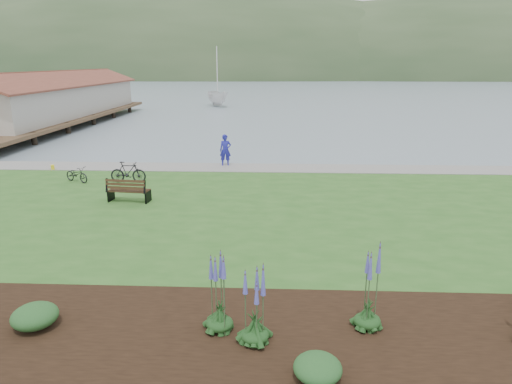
% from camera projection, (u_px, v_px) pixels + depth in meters
% --- Properties ---
extents(ground, '(600.00, 600.00, 0.00)m').
position_uv_depth(ground, '(219.00, 213.00, 19.68)').
color(ground, gray).
rests_on(ground, ground).
extents(lawn, '(34.00, 20.00, 0.40)m').
position_uv_depth(lawn, '(212.00, 224.00, 17.70)').
color(lawn, '#2B5C20').
rests_on(lawn, ground).
extents(shoreline_path, '(34.00, 2.20, 0.03)m').
position_uv_depth(shoreline_path, '(233.00, 168.00, 26.19)').
color(shoreline_path, gray).
rests_on(shoreline_path, lawn).
extents(garden_bed, '(24.00, 4.40, 0.04)m').
position_uv_depth(garden_bed, '(299.00, 338.00, 10.02)').
color(garden_bed, black).
rests_on(garden_bed, lawn).
extents(far_hillside, '(580.00, 80.00, 38.00)m').
position_uv_depth(far_hillside, '(321.00, 78.00, 182.11)').
color(far_hillside, '#324A2A').
rests_on(far_hillside, ground).
extents(pier_pavilion, '(8.00, 36.00, 5.40)m').
position_uv_depth(pier_pavilion, '(56.00, 99.00, 46.24)').
color(pier_pavilion, '#4C3826').
rests_on(pier_pavilion, ground).
extents(park_bench, '(1.84, 0.91, 1.10)m').
position_uv_depth(park_bench, '(128.00, 190.00, 19.66)').
color(park_bench, '#2F1F12').
rests_on(park_bench, lawn).
extents(person, '(0.86, 0.66, 2.16)m').
position_uv_depth(person, '(225.00, 147.00, 26.47)').
color(person, '#22239E').
rests_on(person, lawn).
extents(bicycle_a, '(1.19, 1.60, 0.80)m').
position_uv_depth(bicycle_a, '(77.00, 174.00, 23.02)').
color(bicycle_a, black).
rests_on(bicycle_a, lawn).
extents(bicycle_b, '(0.54, 1.80, 1.08)m').
position_uv_depth(bicycle_b, '(128.00, 172.00, 22.86)').
color(bicycle_b, black).
rests_on(bicycle_b, lawn).
extents(sailboat, '(13.42, 13.52, 26.79)m').
position_uv_depth(sailboat, '(218.00, 106.00, 66.66)').
color(sailboat, silver).
rests_on(sailboat, ground).
extents(pannier, '(0.25, 0.30, 0.28)m').
position_uv_depth(pannier, '(53.00, 167.00, 25.67)').
color(pannier, yellow).
rests_on(pannier, lawn).
extents(echium_0, '(0.62, 0.62, 1.93)m').
position_uv_depth(echium_0, '(255.00, 310.00, 9.65)').
color(echium_0, '#153B16').
rests_on(echium_0, garden_bed).
extents(echium_1, '(0.62, 0.62, 2.31)m').
position_uv_depth(echium_1, '(369.00, 292.00, 10.16)').
color(echium_1, '#153B16').
rests_on(echium_1, garden_bed).
extents(echium_4, '(0.62, 0.62, 2.26)m').
position_uv_depth(echium_4, '(219.00, 291.00, 10.03)').
color(echium_4, '#153B16').
rests_on(echium_4, garden_bed).
extents(shrub_0, '(1.03, 1.03, 0.52)m').
position_uv_depth(shrub_0, '(35.00, 316.00, 10.36)').
color(shrub_0, '#1E4C21').
rests_on(shrub_0, garden_bed).
extents(shrub_1, '(0.94, 0.94, 0.47)m').
position_uv_depth(shrub_1, '(318.00, 368.00, 8.64)').
color(shrub_1, '#1E4C21').
rests_on(shrub_1, garden_bed).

